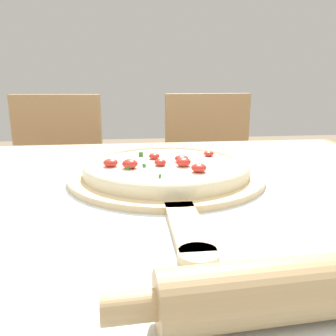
# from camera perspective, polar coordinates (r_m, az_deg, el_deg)

# --- Properties ---
(dining_table) EXTENTS (1.31, 1.04, 0.77)m
(dining_table) POSITION_cam_1_polar(r_m,az_deg,el_deg) (0.69, -4.44, -12.55)
(dining_table) COLOR #A87F51
(dining_table) RESTS_ON ground_plane
(towel_cloth) EXTENTS (1.23, 0.96, 0.00)m
(towel_cloth) POSITION_cam_1_polar(r_m,az_deg,el_deg) (0.65, -4.62, -4.21)
(towel_cloth) COLOR silver
(towel_cloth) RESTS_ON dining_table
(pizza_peel) EXTENTS (0.40, 0.57, 0.01)m
(pizza_peel) POSITION_cam_1_polar(r_m,az_deg,el_deg) (0.72, -0.12, -1.57)
(pizza_peel) COLOR #D6B784
(pizza_peel) RESTS_ON towel_cloth
(pizza) EXTENTS (0.34, 0.34, 0.04)m
(pizza) POSITION_cam_1_polar(r_m,az_deg,el_deg) (0.73, -0.28, 0.21)
(pizza) COLOR beige
(pizza) RESTS_ON pizza_peel
(rolling_pin) EXTENTS (0.41, 0.08, 0.06)m
(rolling_pin) POSITION_cam_1_polar(r_m,az_deg,el_deg) (0.36, 24.79, -16.61)
(rolling_pin) COLOR tan
(rolling_pin) RESTS_ON towel_cloth
(chair_left) EXTENTS (0.44, 0.44, 0.91)m
(chair_left) POSITION_cam_1_polar(r_m,az_deg,el_deg) (1.57, -17.70, -2.94)
(chair_left) COLOR tan
(chair_left) RESTS_ON ground_plane
(chair_right) EXTENTS (0.41, 0.41, 0.91)m
(chair_right) POSITION_cam_1_polar(r_m,az_deg,el_deg) (1.58, 6.84, -2.22)
(chair_right) COLOR tan
(chair_right) RESTS_ON ground_plane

